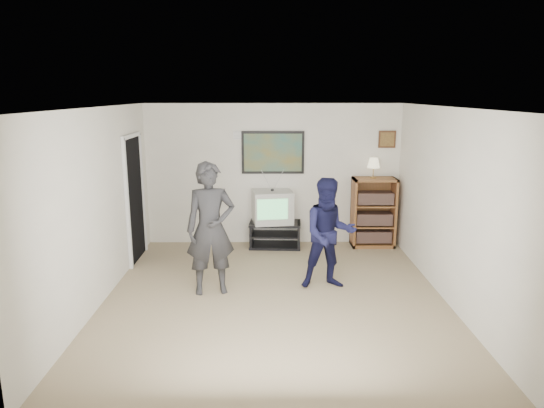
{
  "coord_description": "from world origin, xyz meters",
  "views": [
    {
      "loc": [
        -0.08,
        -6.01,
        2.67
      ],
      "look_at": [
        -0.03,
        0.61,
        1.15
      ],
      "focal_mm": 32.0,
      "sensor_mm": 36.0,
      "label": 1
    }
  ],
  "objects_px": {
    "bookshelf": "(373,212)",
    "person_tall": "(211,229)",
    "media_stand": "(275,234)",
    "crt_television": "(272,207)",
    "person_short": "(329,234)"
  },
  "relations": [
    {
      "from": "crt_television",
      "to": "person_short",
      "type": "xyz_separation_m",
      "value": [
        0.77,
        -1.84,
        0.05
      ]
    },
    {
      "from": "bookshelf",
      "to": "crt_television",
      "type": "bearing_deg",
      "value": -178.4
    },
    {
      "from": "bookshelf",
      "to": "person_tall",
      "type": "distance_m",
      "value": 3.35
    },
    {
      "from": "media_stand",
      "to": "bookshelf",
      "type": "distance_m",
      "value": 1.78
    },
    {
      "from": "media_stand",
      "to": "crt_television",
      "type": "height_order",
      "value": "crt_television"
    },
    {
      "from": "crt_television",
      "to": "person_tall",
      "type": "height_order",
      "value": "person_tall"
    },
    {
      "from": "person_short",
      "to": "crt_television",
      "type": "bearing_deg",
      "value": 107.67
    },
    {
      "from": "media_stand",
      "to": "crt_television",
      "type": "xyz_separation_m",
      "value": [
        -0.05,
        0.0,
        0.51
      ]
    },
    {
      "from": "person_tall",
      "to": "crt_television",
      "type": "bearing_deg",
      "value": 55.57
    },
    {
      "from": "media_stand",
      "to": "person_short",
      "type": "distance_m",
      "value": 2.05
    },
    {
      "from": "bookshelf",
      "to": "person_short",
      "type": "xyz_separation_m",
      "value": [
        -1.02,
        -1.89,
        0.17
      ]
    },
    {
      "from": "bookshelf",
      "to": "person_tall",
      "type": "height_order",
      "value": "person_tall"
    },
    {
      "from": "person_short",
      "to": "bookshelf",
      "type": "bearing_deg",
      "value": 56.67
    },
    {
      "from": "crt_television",
      "to": "person_short",
      "type": "distance_m",
      "value": 1.99
    },
    {
      "from": "bookshelf",
      "to": "person_tall",
      "type": "bearing_deg",
      "value": -142.09
    }
  ]
}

